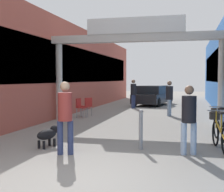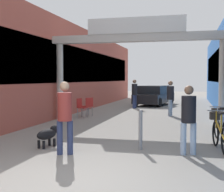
{
  "view_description": "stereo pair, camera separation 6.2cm",
  "coord_description": "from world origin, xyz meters",
  "px_view_note": "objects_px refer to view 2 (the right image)",
  "views": [
    {
      "loc": [
        2.09,
        -5.06,
        1.79
      ],
      "look_at": [
        0.0,
        3.51,
        1.3
      ],
      "focal_mm": 50.0,
      "sensor_mm": 36.0,
      "label": 1
    },
    {
      "loc": [
        2.15,
        -5.05,
        1.79
      ],
      "look_at": [
        0.0,
        3.51,
        1.3
      ],
      "focal_mm": 50.0,
      "sensor_mm": 36.0,
      "label": 2
    }
  ],
  "objects_px": {
    "bicycle_orange_second": "(219,132)",
    "bicycle_silver_third": "(220,126)",
    "cafe_chair_red_nearer": "(81,106)",
    "cafe_chair_red_farther": "(88,105)",
    "pedestrian_elderly_walking": "(135,92)",
    "dog_on_leash": "(48,134)",
    "bollard_post_metal": "(140,129)",
    "pedestrian_with_dog": "(65,113)",
    "pedestrian_companion": "(189,115)",
    "parked_car_black": "(154,96)",
    "pedestrian_carrying_crate": "(170,96)"
  },
  "relations": [
    {
      "from": "pedestrian_with_dog",
      "to": "parked_car_black",
      "type": "distance_m",
      "value": 14.48
    },
    {
      "from": "pedestrian_companion",
      "to": "pedestrian_carrying_crate",
      "type": "xyz_separation_m",
      "value": [
        -0.89,
        7.71,
        0.04
      ]
    },
    {
      "from": "bicycle_orange_second",
      "to": "bicycle_silver_third",
      "type": "relative_size",
      "value": 1.0
    },
    {
      "from": "pedestrian_elderly_walking",
      "to": "cafe_chair_red_farther",
      "type": "distance_m",
      "value": 4.74
    },
    {
      "from": "pedestrian_carrying_crate",
      "to": "dog_on_leash",
      "type": "bearing_deg",
      "value": -109.04
    },
    {
      "from": "pedestrian_carrying_crate",
      "to": "cafe_chair_red_farther",
      "type": "bearing_deg",
      "value": -164.4
    },
    {
      "from": "cafe_chair_red_farther",
      "to": "pedestrian_elderly_walking",
      "type": "bearing_deg",
      "value": 72.04
    },
    {
      "from": "pedestrian_carrying_crate",
      "to": "pedestrian_elderly_walking",
      "type": "bearing_deg",
      "value": 124.48
    },
    {
      "from": "pedestrian_with_dog",
      "to": "cafe_chair_red_nearer",
      "type": "distance_m",
      "value": 7.0
    },
    {
      "from": "bollard_post_metal",
      "to": "parked_car_black",
      "type": "relative_size",
      "value": 0.24
    },
    {
      "from": "cafe_chair_red_farther",
      "to": "bollard_post_metal",
      "type": "bearing_deg",
      "value": -61.08
    },
    {
      "from": "cafe_chair_red_nearer",
      "to": "bicycle_silver_third",
      "type": "bearing_deg",
      "value": -35.86
    },
    {
      "from": "cafe_chair_red_nearer",
      "to": "cafe_chair_red_farther",
      "type": "bearing_deg",
      "value": 78.96
    },
    {
      "from": "pedestrian_elderly_walking",
      "to": "dog_on_leash",
      "type": "distance_m",
      "value": 11.2
    },
    {
      "from": "pedestrian_carrying_crate",
      "to": "cafe_chair_red_nearer",
      "type": "distance_m",
      "value": 4.3
    },
    {
      "from": "bicycle_silver_third",
      "to": "cafe_chair_red_nearer",
      "type": "bearing_deg",
      "value": 144.14
    },
    {
      "from": "bollard_post_metal",
      "to": "cafe_chair_red_farther",
      "type": "bearing_deg",
      "value": 118.92
    },
    {
      "from": "cafe_chair_red_nearer",
      "to": "pedestrian_elderly_walking",
      "type": "bearing_deg",
      "value": 72.87
    },
    {
      "from": "cafe_chair_red_nearer",
      "to": "parked_car_black",
      "type": "height_order",
      "value": "parked_car_black"
    },
    {
      "from": "pedestrian_carrying_crate",
      "to": "pedestrian_elderly_walking",
      "type": "xyz_separation_m",
      "value": [
        -2.35,
        3.42,
        0.04
      ]
    },
    {
      "from": "bollard_post_metal",
      "to": "parked_car_black",
      "type": "height_order",
      "value": "parked_car_black"
    },
    {
      "from": "pedestrian_elderly_walking",
      "to": "bicycle_silver_third",
      "type": "height_order",
      "value": "pedestrian_elderly_walking"
    },
    {
      "from": "pedestrian_elderly_walking",
      "to": "bicycle_orange_second",
      "type": "xyz_separation_m",
      "value": [
        3.99,
        -10.4,
        -0.57
      ]
    },
    {
      "from": "dog_on_leash",
      "to": "cafe_chair_red_farther",
      "type": "distance_m",
      "value": 6.79
    },
    {
      "from": "pedestrian_with_dog",
      "to": "bollard_post_metal",
      "type": "distance_m",
      "value": 1.97
    },
    {
      "from": "pedestrian_companion",
      "to": "pedestrian_elderly_walking",
      "type": "distance_m",
      "value": 11.6
    },
    {
      "from": "dog_on_leash",
      "to": "bollard_post_metal",
      "type": "bearing_deg",
      "value": 7.58
    },
    {
      "from": "pedestrian_elderly_walking",
      "to": "pedestrian_carrying_crate",
      "type": "bearing_deg",
      "value": -55.52
    },
    {
      "from": "pedestrian_with_dog",
      "to": "pedestrian_companion",
      "type": "relative_size",
      "value": 1.05
    },
    {
      "from": "pedestrian_companion",
      "to": "dog_on_leash",
      "type": "relative_size",
      "value": 2.11
    },
    {
      "from": "bicycle_silver_third",
      "to": "cafe_chair_red_nearer",
      "type": "relative_size",
      "value": 1.89
    },
    {
      "from": "pedestrian_with_dog",
      "to": "pedestrian_companion",
      "type": "xyz_separation_m",
      "value": [
        2.83,
        0.69,
        -0.06
      ]
    },
    {
      "from": "parked_car_black",
      "to": "pedestrian_with_dog",
      "type": "bearing_deg",
      "value": -91.85
    },
    {
      "from": "pedestrian_with_dog",
      "to": "bicycle_silver_third",
      "type": "height_order",
      "value": "pedestrian_with_dog"
    },
    {
      "from": "cafe_chair_red_farther",
      "to": "parked_car_black",
      "type": "distance_m",
      "value": 7.51
    },
    {
      "from": "pedestrian_carrying_crate",
      "to": "bollard_post_metal",
      "type": "distance_m",
      "value": 7.45
    },
    {
      "from": "pedestrian_with_dog",
      "to": "pedestrian_carrying_crate",
      "type": "distance_m",
      "value": 8.62
    },
    {
      "from": "pedestrian_with_dog",
      "to": "cafe_chair_red_farther",
      "type": "height_order",
      "value": "pedestrian_with_dog"
    },
    {
      "from": "pedestrian_carrying_crate",
      "to": "pedestrian_companion",
      "type": "bearing_deg",
      "value": -83.38
    },
    {
      "from": "cafe_chair_red_nearer",
      "to": "cafe_chair_red_farther",
      "type": "relative_size",
      "value": 1.0
    },
    {
      "from": "dog_on_leash",
      "to": "cafe_chair_red_nearer",
      "type": "bearing_deg",
      "value": 101.71
    },
    {
      "from": "bollard_post_metal",
      "to": "cafe_chair_red_nearer",
      "type": "xyz_separation_m",
      "value": [
        -3.65,
        5.73,
        0.03
      ]
    },
    {
      "from": "bollard_post_metal",
      "to": "cafe_chair_red_farther",
      "type": "distance_m",
      "value": 7.28
    },
    {
      "from": "bicycle_orange_second",
      "to": "bicycle_silver_third",
      "type": "xyz_separation_m",
      "value": [
        0.13,
        1.15,
        0.0
      ]
    },
    {
      "from": "bicycle_silver_third",
      "to": "cafe_chair_red_nearer",
      "type": "xyz_separation_m",
      "value": [
        -5.7,
        4.12,
        0.1
      ]
    },
    {
      "from": "bicycle_silver_third",
      "to": "bicycle_orange_second",
      "type": "bearing_deg",
      "value": -96.4
    },
    {
      "from": "cafe_chair_red_nearer",
      "to": "cafe_chair_red_farther",
      "type": "height_order",
      "value": "same"
    },
    {
      "from": "pedestrian_with_dog",
      "to": "pedestrian_carrying_crate",
      "type": "bearing_deg",
      "value": 77.05
    },
    {
      "from": "bicycle_orange_second",
      "to": "pedestrian_elderly_walking",
      "type": "bearing_deg",
      "value": 111.01
    },
    {
      "from": "pedestrian_companion",
      "to": "cafe_chair_red_nearer",
      "type": "bearing_deg",
      "value": 128.76
    }
  ]
}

